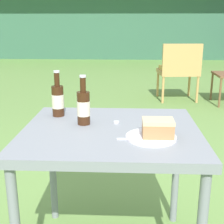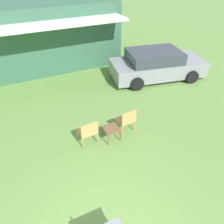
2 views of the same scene
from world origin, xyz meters
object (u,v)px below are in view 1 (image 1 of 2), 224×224
object	(u,v)px
cola_bottle_near	(83,107)
wicker_chair_cushioned	(179,68)
cake_on_plate	(155,131)
cola_bottle_far	(58,100)
patio_table	(111,144)

from	to	relation	value
cola_bottle_near	wicker_chair_cushioned	bearing A→B (deg)	73.36
wicker_chair_cushioned	cake_on_plate	size ratio (longest dim) A/B	4.04
wicker_chair_cushioned	cake_on_plate	world-z (taller)	wicker_chair_cushioned
cake_on_plate	wicker_chair_cushioned	bearing A→B (deg)	79.24
wicker_chair_cushioned	cola_bottle_near	size ratio (longest dim) A/B	3.65
cake_on_plate	cola_bottle_far	distance (m)	0.56
patio_table	cake_on_plate	xyz separation A→B (m)	(0.19, -0.11, 0.11)
patio_table	cake_on_plate	world-z (taller)	cake_on_plate
cola_bottle_far	cake_on_plate	bearing A→B (deg)	-32.67
wicker_chair_cushioned	cake_on_plate	distance (m)	3.50
patio_table	cola_bottle_near	bearing A→B (deg)	155.02
wicker_chair_cushioned	cake_on_plate	xyz separation A→B (m)	(-0.65, -3.44, 0.23)
cola_bottle_near	patio_table	bearing A→B (deg)	-24.98
wicker_chair_cushioned	cola_bottle_far	distance (m)	3.34
patio_table	cake_on_plate	bearing A→B (deg)	-30.47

